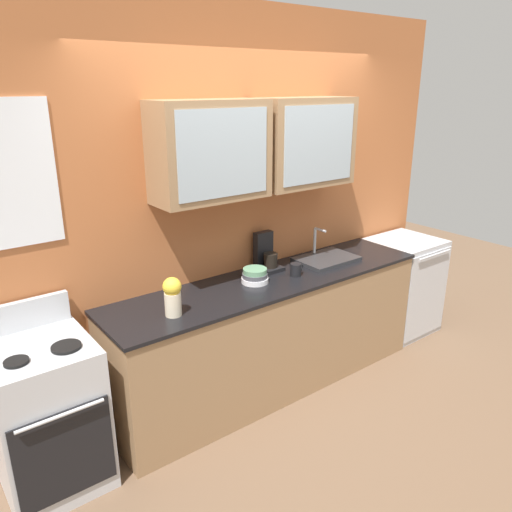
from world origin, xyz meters
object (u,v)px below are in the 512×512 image
at_px(stove_range, 48,416).
at_px(dishwasher, 402,285).
at_px(sink_faucet, 326,258).
at_px(cup_near_sink, 296,270).
at_px(coffee_maker, 266,256).
at_px(bowl_stack, 255,276).
at_px(vase, 173,295).

relative_size(stove_range, dishwasher, 1.20).
distance_m(sink_faucet, dishwasher, 1.11).
bearing_deg(stove_range, sink_faucet, 1.16).
xyz_separation_m(cup_near_sink, coffee_maker, (-0.08, 0.25, 0.06)).
height_order(stove_range, sink_faucet, sink_faucet).
bearing_deg(cup_near_sink, coffee_maker, 108.35).
height_order(stove_range, bowl_stack, stove_range).
relative_size(sink_faucet, cup_near_sink, 4.03).
xyz_separation_m(vase, coffee_maker, (0.97, 0.29, -0.03)).
distance_m(stove_range, vase, 0.99).
distance_m(vase, coffee_maker, 1.02).
xyz_separation_m(stove_range, coffee_maker, (1.77, 0.20, 0.55)).
distance_m(dishwasher, coffee_maker, 1.61).
bearing_deg(coffee_maker, sink_faucet, -16.69).
height_order(sink_faucet, bowl_stack, sink_faucet).
bearing_deg(sink_faucet, bowl_stack, -178.51).
height_order(stove_range, cup_near_sink, stove_range).
bearing_deg(coffee_maker, stove_range, -173.67).
xyz_separation_m(stove_range, bowl_stack, (1.53, 0.03, 0.49)).
bearing_deg(bowl_stack, cup_near_sink, -13.94).
bearing_deg(dishwasher, coffee_maker, 172.40).
relative_size(bowl_stack, coffee_maker, 0.68).
bearing_deg(vase, sink_faucet, 5.52).
xyz_separation_m(bowl_stack, vase, (-0.73, -0.12, 0.08)).
height_order(cup_near_sink, dishwasher, cup_near_sink).
distance_m(stove_range, dishwasher, 3.27).
bearing_deg(cup_near_sink, sink_faucet, 13.43).
distance_m(sink_faucet, vase, 1.49).
bearing_deg(bowl_stack, sink_faucet, 1.49).
distance_m(sink_faucet, coffee_maker, 0.53).
distance_m(bowl_stack, cup_near_sink, 0.33).
bearing_deg(coffee_maker, dishwasher, -7.60).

